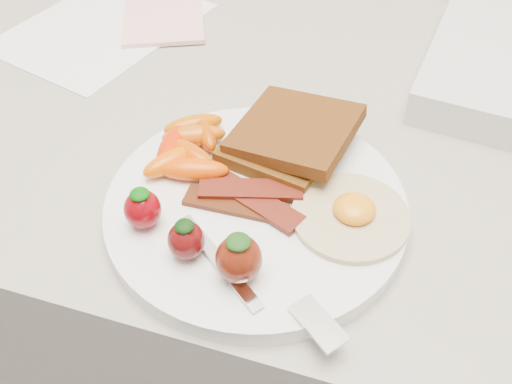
% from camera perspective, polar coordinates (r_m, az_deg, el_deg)
% --- Properties ---
extents(counter, '(2.00, 0.60, 0.90)m').
position_cam_1_polar(counter, '(0.98, 2.80, -13.26)').
color(counter, gray).
rests_on(counter, ground).
extents(plate, '(0.27, 0.27, 0.02)m').
position_cam_1_polar(plate, '(0.51, -0.00, -1.48)').
color(plate, white).
rests_on(plate, counter).
extents(toast_lower, '(0.11, 0.11, 0.01)m').
position_cam_1_polar(toast_lower, '(0.55, 2.49, 4.71)').
color(toast_lower, '#4A2F0C').
rests_on(toast_lower, plate).
extents(toast_upper, '(0.12, 0.12, 0.02)m').
position_cam_1_polar(toast_upper, '(0.55, 3.95, 6.20)').
color(toast_upper, '#4D2C12').
rests_on(toast_upper, toast_lower).
extents(fried_egg, '(0.12, 0.12, 0.02)m').
position_cam_1_polar(fried_egg, '(0.50, 9.53, -2.20)').
color(fried_egg, '#F0EBCA').
rests_on(fried_egg, plate).
extents(bacon_strips, '(0.11, 0.06, 0.01)m').
position_cam_1_polar(bacon_strips, '(0.50, -0.85, -0.62)').
color(bacon_strips, '#320C04').
rests_on(bacon_strips, plate).
extents(baby_carrots, '(0.09, 0.11, 0.02)m').
position_cam_1_polar(baby_carrots, '(0.55, -6.83, 4.46)').
color(baby_carrots, '#CD5908').
rests_on(baby_carrots, plate).
extents(strawberries, '(0.13, 0.06, 0.04)m').
position_cam_1_polar(strawberries, '(0.46, -6.05, -4.63)').
color(strawberries, '#79020A').
rests_on(strawberries, plate).
extents(fork, '(0.16, 0.09, 0.00)m').
position_cam_1_polar(fork, '(0.44, 0.59, -9.53)').
color(fork, silver).
rests_on(fork, plate).
extents(paper_sheet, '(0.25, 0.30, 0.00)m').
position_cam_1_polar(paper_sheet, '(0.81, -15.05, 15.73)').
color(paper_sheet, white).
rests_on(paper_sheet, counter).
extents(notepad, '(0.16, 0.18, 0.01)m').
position_cam_1_polar(notepad, '(0.81, -9.24, 17.12)').
color(notepad, '#FFBABA').
rests_on(notepad, paper_sheet).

